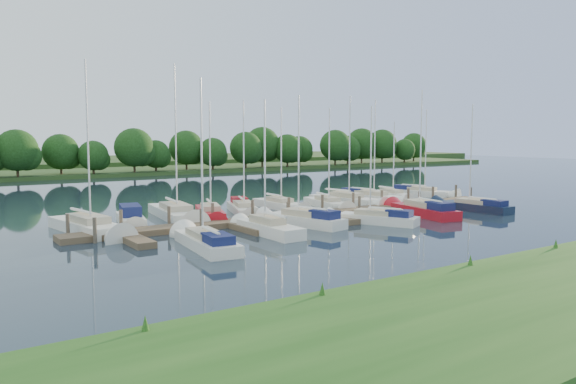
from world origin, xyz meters
TOP-DOWN VIEW (x-y plane):
  - ground at (0.00, 0.00)m, footprint 260.00×260.00m
  - dock at (0.00, 7.31)m, footprint 40.00×6.00m
  - mooring_pilings at (0.00, 8.43)m, footprint 38.24×2.84m
  - far_shore at (0.00, 75.00)m, footprint 180.00×30.00m
  - distant_hill at (0.00, 100.00)m, footprint 220.00×40.00m
  - treeline at (-1.04, 62.13)m, footprint 146.89×9.61m
  - sailboat_n_0 at (-17.34, 10.55)m, footprint 3.40×9.57m
  - motorboat at (-13.74, 12.66)m, footprint 2.93×6.25m
  - sailboat_n_2 at (-9.72, 13.58)m, footprint 3.47×10.08m
  - sailboat_n_3 at (-7.37, 12.23)m, footprint 3.79×7.45m
  - sailboat_n_4 at (-3.77, 13.21)m, footprint 3.96×7.74m
  - sailboat_n_5 at (0.45, 13.93)m, footprint 1.89×7.36m
  - sailboat_n_6 at (4.65, 12.26)m, footprint 3.01×7.51m
  - sailboat_n_7 at (7.41, 12.81)m, footprint 3.37×8.45m
  - sailboat_n_8 at (11.34, 13.73)m, footprint 3.23×8.42m
  - sailboat_n_9 at (14.87, 14.32)m, footprint 1.88×6.54m
  - sailboat_n_10 at (19.22, 14.15)m, footprint 4.08×7.65m
  - sailboat_s_0 at (-13.00, 1.59)m, footprint 2.77×8.22m
  - sailboat_s_1 at (-7.56, 3.32)m, footprint 1.71×7.14m
  - sailboat_s_2 at (-3.41, 4.99)m, footprint 3.26×7.75m
  - sailboat_s_3 at (1.60, 2.66)m, footprint 4.21×6.94m
  - sailboat_s_4 at (7.83, 3.60)m, footprint 3.40×8.45m
  - sailboat_s_5 at (13.84, 3.18)m, footprint 2.17×7.62m

SIDE VIEW (x-z plane):
  - ground at x=0.00m, z-range 0.00..0.00m
  - dock at x=0.00m, z-range 0.00..0.40m
  - sailboat_n_6 at x=4.65m, z-range -4.47..5.01m
  - sailboat_n_9 at x=14.87m, z-range -3.93..4.47m
  - sailboat_n_5 at x=0.45m, z-range -4.45..5.00m
  - sailboat_n_2 at x=-9.72m, z-range -6.03..6.58m
  - sailboat_n_3 at x=-7.37m, z-range -4.55..5.10m
  - sailboat_n_7 at x=7.41m, z-range -5.10..5.66m
  - sailboat_n_0 at x=-17.34m, z-range -5.76..6.33m
  - sailboat_s_1 at x=-7.56m, z-range -4.45..5.03m
  - far_shore at x=0.00m, z-range 0.00..0.60m
  - sailboat_n_10 at x=19.22m, z-range -4.59..5.22m
  - sailboat_s_5 at x=13.84m, z-range -4.53..5.17m
  - sailboat_s_0 at x=-13.00m, z-range -4.86..5.49m
  - sailboat_n_8 at x=11.34m, z-range -4.97..5.60m
  - sailboat_n_4 at x=-3.77m, z-range -4.64..5.27m
  - sailboat_s_3 at x=1.60m, z-range -4.27..4.92m
  - sailboat_s_2 at x=-3.41m, z-range -4.66..5.33m
  - sailboat_s_4 at x=7.83m, z-range -5.06..5.75m
  - motorboat at x=-13.74m, z-range -0.54..1.27m
  - mooring_pilings at x=0.00m, z-range -0.40..1.60m
  - distant_hill at x=0.00m, z-range 0.00..1.40m
  - treeline at x=-1.04m, z-range -0.05..8.22m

